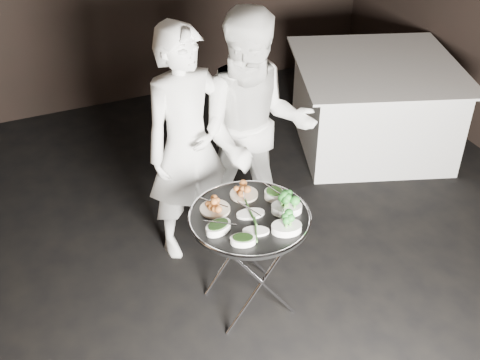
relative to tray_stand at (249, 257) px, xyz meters
name	(u,v)px	position (x,y,z in m)	size (l,w,h in m)	color
floor	(247,318)	(-0.06, -0.11, -0.45)	(6.00, 7.00, 0.05)	black
tray_stand	(249,257)	(0.00, 0.00, 0.00)	(0.51, 0.43, 0.75)	silver
serving_tray	(250,217)	(0.00, 0.00, 0.34)	(0.78, 0.78, 0.04)	black
potato_plate_a	(215,206)	(-0.18, 0.15, 0.38)	(0.19, 0.19, 0.07)	beige
potato_plate_b	(244,192)	(0.06, 0.22, 0.38)	(0.18, 0.18, 0.07)	beige
greens_bowl	(274,193)	(0.23, 0.12, 0.38)	(0.13, 0.13, 0.07)	white
asparagus_plate_a	(250,213)	(0.01, 0.01, 0.36)	(0.20, 0.13, 0.04)	white
asparagus_plate_b	(256,230)	(-0.03, -0.16, 0.36)	(0.19, 0.15, 0.03)	white
spinach_bowl_a	(218,226)	(-0.23, -0.05, 0.38)	(0.20, 0.16, 0.07)	white
spinach_bowl_b	(243,239)	(-0.14, -0.22, 0.38)	(0.18, 0.15, 0.06)	white
broccoli_bowl_a	(287,207)	(0.23, -0.05, 0.39)	(0.23, 0.20, 0.08)	white
broccoli_bowl_b	(287,226)	(0.14, -0.22, 0.38)	(0.22, 0.18, 0.08)	white
serving_utensils	(248,203)	(0.02, 0.07, 0.40)	(0.59, 0.44, 0.01)	silver
waiter_left	(188,146)	(-0.14, 0.76, 0.47)	(0.65, 0.43, 1.79)	white
waiter_right	(255,132)	(0.37, 0.71, 0.50)	(0.89, 0.69, 1.83)	white
dining_table	(373,105)	(1.98, 1.48, 0.01)	(1.48, 1.48, 0.85)	white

